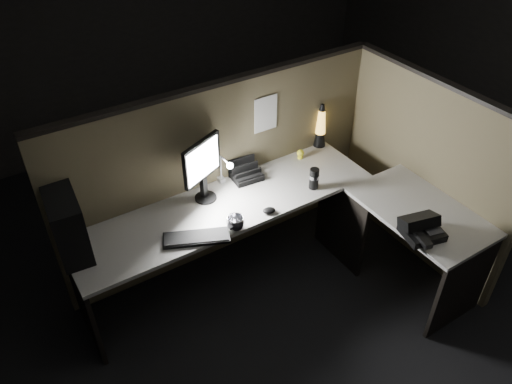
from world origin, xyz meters
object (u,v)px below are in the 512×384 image
keyboard (196,238)px  lava_lamp (321,129)px  desk_phone (421,228)px  monitor (202,165)px  pc_tower (67,225)px

keyboard → lava_lamp: lava_lamp is taller
desk_phone → monitor: bearing=146.3°
monitor → keyboard: 0.53m
lava_lamp → monitor: bearing=-174.1°
monitor → keyboard: monitor is taller
monitor → keyboard: bearing=-149.0°
keyboard → pc_tower: bearing=179.2°
lava_lamp → desk_phone: bearing=-95.8°
pc_tower → lava_lamp: 2.15m
pc_tower → monitor: (0.98, 0.04, 0.08)m
pc_tower → monitor: 0.98m
pc_tower → monitor: size_ratio=0.89×
monitor → keyboard: size_ratio=1.09×
monitor → desk_phone: 1.55m
pc_tower → desk_phone: pc_tower is taller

